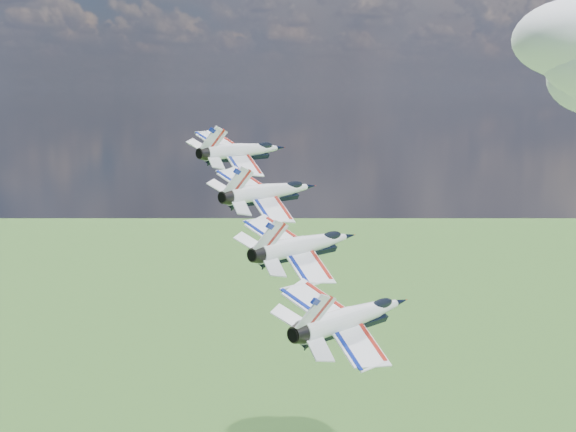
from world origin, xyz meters
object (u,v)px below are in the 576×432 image
at_px(jet_1, 272,191).
at_px(jet_2, 307,244).
at_px(jet_3, 355,316).
at_px(jet_0, 244,150).

distance_m(jet_1, jet_2, 11.80).
bearing_deg(jet_2, jet_1, 151.06).
bearing_deg(jet_2, jet_3, -28.94).
xyz_separation_m(jet_0, jet_1, (6.81, -9.08, -3.22)).
height_order(jet_1, jet_2, jet_1).
relative_size(jet_1, jet_3, 1.00).
bearing_deg(jet_1, jet_0, 151.06).
height_order(jet_1, jet_3, jet_1).
xyz_separation_m(jet_2, jet_3, (6.81, -9.08, -3.22)).
height_order(jet_0, jet_1, jet_0).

